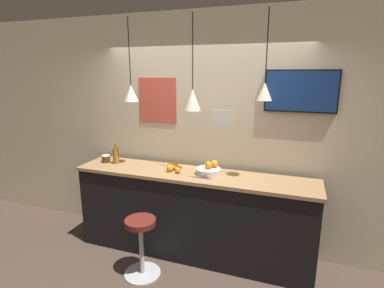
% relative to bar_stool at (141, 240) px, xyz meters
% --- Properties ---
extents(ground_plane, '(14.00, 14.00, 0.00)m').
position_rel_bar_stool_xyz_m(ground_plane, '(0.38, -0.09, -0.43)').
color(ground_plane, '#47382D').
extents(back_wall, '(8.00, 0.06, 2.90)m').
position_rel_bar_stool_xyz_m(back_wall, '(0.38, 0.96, 1.02)').
color(back_wall, beige).
rests_on(back_wall, ground_plane).
extents(service_counter, '(2.85, 0.56, 1.05)m').
position_rel_bar_stool_xyz_m(service_counter, '(0.38, 0.57, 0.10)').
color(service_counter, black).
rests_on(service_counter, ground_plane).
extents(bar_stool, '(0.40, 0.40, 0.67)m').
position_rel_bar_stool_xyz_m(bar_stool, '(0.00, 0.00, 0.00)').
color(bar_stool, '#B7B7BC').
rests_on(bar_stool, ground_plane).
extents(fruit_bowl, '(0.28, 0.28, 0.15)m').
position_rel_bar_stool_xyz_m(fruit_bowl, '(0.58, 0.61, 0.67)').
color(fruit_bowl, beige).
rests_on(fruit_bowl, service_counter).
extents(orange_pile, '(0.21, 0.23, 0.09)m').
position_rel_bar_stool_xyz_m(orange_pile, '(0.13, 0.59, 0.66)').
color(orange_pile, orange).
rests_on(orange_pile, service_counter).
extents(juice_bottle, '(0.08, 0.08, 0.26)m').
position_rel_bar_stool_xyz_m(juice_bottle, '(-0.67, 0.60, 0.73)').
color(juice_bottle, olive).
rests_on(juice_bottle, service_counter).
extents(spread_jar, '(0.11, 0.11, 0.09)m').
position_rel_bar_stool_xyz_m(spread_jar, '(-0.82, 0.60, 0.66)').
color(spread_jar, '#562D19').
rests_on(spread_jar, service_counter).
extents(pendant_lamp_left, '(0.17, 0.17, 0.95)m').
position_rel_bar_stool_xyz_m(pendant_lamp_left, '(-0.39, 0.59, 1.53)').
color(pendant_lamp_left, black).
extents(pendant_lamp_middle, '(0.18, 0.18, 1.03)m').
position_rel_bar_stool_xyz_m(pendant_lamp_middle, '(0.38, 0.59, 1.47)').
color(pendant_lamp_middle, black).
extents(pendant_lamp_right, '(0.15, 0.15, 0.89)m').
position_rel_bar_stool_xyz_m(pendant_lamp_right, '(1.16, 0.59, 1.58)').
color(pendant_lamp_right, black).
extents(mounted_tv, '(0.76, 0.04, 0.45)m').
position_rel_bar_stool_xyz_m(mounted_tv, '(1.50, 0.91, 1.56)').
color(mounted_tv, black).
extents(hanging_menu_board, '(0.24, 0.01, 0.17)m').
position_rel_bar_stool_xyz_m(hanging_menu_board, '(0.78, 0.36, 1.31)').
color(hanging_menu_board, white).
extents(wall_poster, '(0.52, 0.01, 0.57)m').
position_rel_bar_stool_xyz_m(wall_poster, '(-0.21, 0.92, 1.41)').
color(wall_poster, '#C64C3D').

